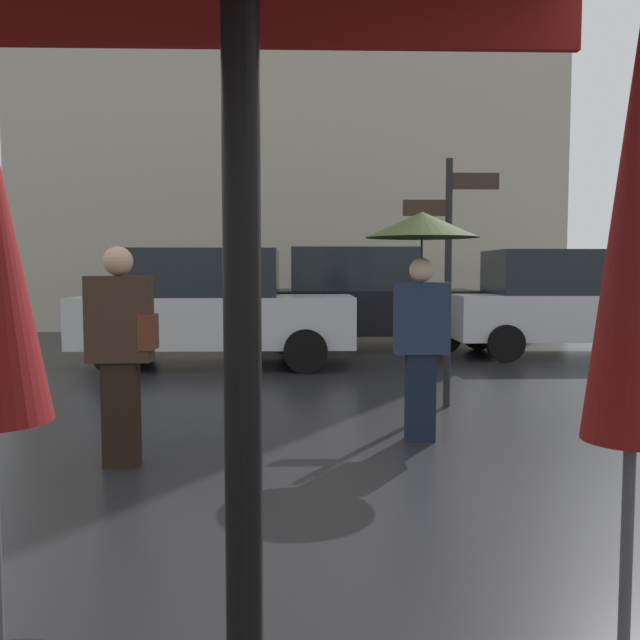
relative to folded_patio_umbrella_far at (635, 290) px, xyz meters
name	(u,v)px	position (x,y,z in m)	size (l,w,h in m)	color
folded_patio_umbrella_far	(635,290)	(0.00, 0.00, 0.00)	(0.51, 0.51, 2.35)	black
pedestrian_with_umbrella	(422,261)	(0.14, 4.28, 0.13)	(1.03, 1.03, 2.09)	black
pedestrian_with_bag	(122,343)	(-2.39, 3.54, -0.52)	(0.54, 0.24, 1.76)	black
parked_car_left	(562,303)	(3.82, 10.53, -0.55)	(4.18, 2.00, 1.92)	silver
parked_car_right	(360,298)	(0.24, 11.78, -0.52)	(4.42, 1.99, 2.00)	black
parked_car_distant	(212,307)	(-2.39, 9.29, -0.55)	(4.44, 1.84, 1.90)	silver
street_signpost	(449,257)	(0.72, 5.84, 0.20)	(1.08, 0.08, 2.81)	black
building_block	(289,23)	(-1.24, 16.66, 6.49)	(14.16, 2.26, 16.00)	#B2A893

